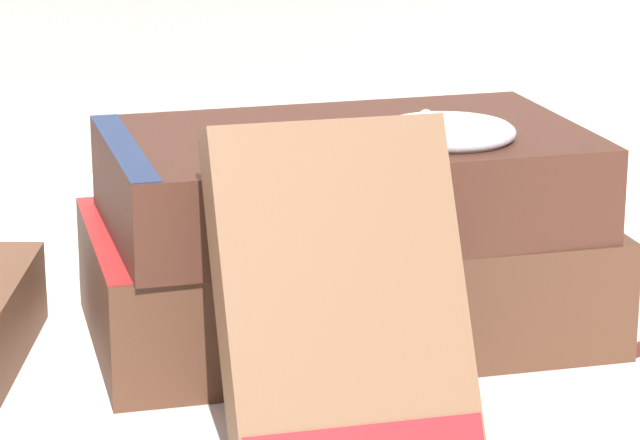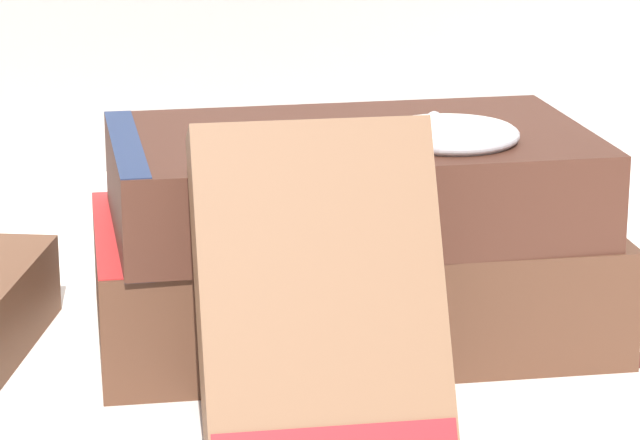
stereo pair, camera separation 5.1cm
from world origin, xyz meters
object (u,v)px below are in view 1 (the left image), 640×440
object	(u,v)px
book_flat_bottom	(333,278)
book_leaning_front	(341,304)
pocket_watch	(447,132)
book_flat_top	(335,180)

from	to	relation	value
book_flat_bottom	book_leaning_front	bearing A→B (deg)	-102.87
pocket_watch	book_flat_top	bearing A→B (deg)	154.19
book_flat_top	pocket_watch	distance (m)	0.05
book_flat_top	book_flat_bottom	bearing A→B (deg)	82.24
book_leaning_front	book_flat_bottom	bearing A→B (deg)	76.88
book_flat_bottom	book_flat_top	xyz separation A→B (m)	(-0.00, -0.01, 0.05)
book_flat_top	book_leaning_front	xyz separation A→B (m)	(-0.03, -0.11, -0.02)
book_flat_bottom	pocket_watch	bearing A→B (deg)	-31.16
book_flat_top	book_leaning_front	distance (m)	0.11
book_leaning_front	pocket_watch	distance (m)	0.12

